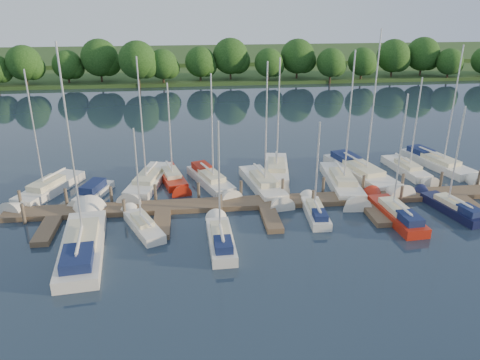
{
  "coord_description": "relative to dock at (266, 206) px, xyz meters",
  "views": [
    {
      "loc": [
        -5.91,
        -25.58,
        15.7
      ],
      "look_at": [
        -1.96,
        8.0,
        2.2
      ],
      "focal_mm": 35.0,
      "sensor_mm": 36.0,
      "label": 1
    }
  ],
  "objects": [
    {
      "name": "ground",
      "position": [
        0.0,
        -7.31,
        -0.2
      ],
      "size": [
        260.0,
        260.0,
        0.0
      ],
      "primitive_type": "plane",
      "color": "#1A2734",
      "rests_on": "ground"
    },
    {
      "name": "dock",
      "position": [
        0.0,
        0.0,
        0.0
      ],
      "size": [
        40.0,
        6.0,
        0.4
      ],
      "color": "brown",
      "rests_on": "ground"
    },
    {
      "name": "mooring_pilings",
      "position": [
        0.0,
        1.13,
        0.4
      ],
      "size": [
        38.24,
        2.84,
        2.0
      ],
      "color": "#473D33",
      "rests_on": "ground"
    },
    {
      "name": "far_shore",
      "position": [
        0.0,
        67.69,
        0.1
      ],
      "size": [
        180.0,
        30.0,
        0.6
      ],
      "primitive_type": "cube",
      "color": "#284219",
      "rests_on": "ground"
    },
    {
      "name": "distant_hill",
      "position": [
        0.0,
        92.69,
        0.5
      ],
      "size": [
        220.0,
        40.0,
        1.4
      ],
      "primitive_type": "cube",
      "color": "#325123",
      "rests_on": "ground"
    },
    {
      "name": "treeline",
      "position": [
        0.79,
        54.9,
        3.9
      ],
      "size": [
        144.95,
        9.69,
        8.32
      ],
      "color": "#38281C",
      "rests_on": "ground"
    },
    {
      "name": "sailboat_n_0",
      "position": [
        -17.79,
        4.79,
        0.09
      ],
      "size": [
        4.76,
        8.26,
        10.89
      ],
      "rotation": [
        0.0,
        0.0,
        2.72
      ],
      "color": "silver",
      "rests_on": "ground"
    },
    {
      "name": "motorboat",
      "position": [
        -13.87,
        3.74,
        0.13
      ],
      "size": [
        2.87,
        5.33,
        1.52
      ],
      "rotation": [
        0.0,
        0.0,
        2.82
      ],
      "color": "silver",
      "rests_on": "ground"
    },
    {
      "name": "sailboat_n_2",
      "position": [
        -9.56,
        5.74,
        0.07
      ],
      "size": [
        3.99,
        9.23,
        11.51
      ],
      "rotation": [
        0.0,
        0.0,
        2.9
      ],
      "color": "silver",
      "rests_on": "ground"
    },
    {
      "name": "sailboat_n_3",
      "position": [
        -7.42,
        6.57,
        0.07
      ],
      "size": [
        3.1,
        7.26,
        9.21
      ],
      "rotation": [
        0.0,
        0.0,
        3.38
      ],
      "color": "#A51E0F",
      "rests_on": "ground"
    },
    {
      "name": "sailboat_n_4",
      "position": [
        -3.96,
        5.3,
        0.13
      ],
      "size": [
        4.07,
        7.9,
        10.22
      ],
      "rotation": [
        0.0,
        0.0,
        3.49
      ],
      "color": "silver",
      "rests_on": "ground"
    },
    {
      "name": "sailboat_n_5",
      "position": [
        0.46,
        3.72,
        0.08
      ],
      "size": [
        3.27,
        8.92,
        11.31
      ],
      "rotation": [
        0.0,
        0.0,
        3.3
      ],
      "color": "silver",
      "rests_on": "ground"
    },
    {
      "name": "sailboat_n_6",
      "position": [
        2.23,
        7.18,
        0.08
      ],
      "size": [
        3.29,
        8.81,
        11.1
      ],
      "rotation": [
        0.0,
        0.0,
        2.97
      ],
      "color": "silver",
      "rests_on": "ground"
    },
    {
      "name": "sailboat_n_7",
      "position": [
        7.33,
        3.32,
        0.08
      ],
      "size": [
        2.93,
        9.59,
        12.13
      ],
      "rotation": [
        0.0,
        0.0,
        3.06
      ],
      "color": "silver",
      "rests_on": "ground"
    },
    {
      "name": "sailboat_n_8",
      "position": [
        9.98,
        5.52,
        0.12
      ],
      "size": [
        4.6,
        10.94,
        13.62
      ],
      "rotation": [
        0.0,
        0.0,
        3.37
      ],
      "color": "silver",
      "rests_on": "ground"
    },
    {
      "name": "sailboat_n_9",
      "position": [
        14.53,
        6.07,
        0.07
      ],
      "size": [
        2.43,
        7.34,
        9.36
      ],
      "rotation": [
        0.0,
        0.0,
        3.26
      ],
      "color": "silver",
      "rests_on": "ground"
    },
    {
      "name": "sailboat_n_10",
      "position": [
        18.27,
        7.11,
        0.12
      ],
      "size": [
        4.37,
        9.58,
        11.99
      ],
      "rotation": [
        0.0,
        0.0,
        3.42
      ],
      "color": "silver",
      "rests_on": "ground"
    },
    {
      "name": "sailboat_s_0",
      "position": [
        -13.03,
        -4.85,
        0.14
      ],
      "size": [
        3.48,
        10.94,
        13.71
      ],
      "rotation": [
        0.0,
        0.0,
        0.1
      ],
      "color": "silver",
      "rests_on": "ground"
    },
    {
      "name": "sailboat_s_1",
      "position": [
        -9.34,
        -2.49,
        0.07
      ],
      "size": [
        3.34,
        5.86,
        7.76
      ],
      "rotation": [
        0.0,
        0.0,
        0.41
      ],
      "color": "silver",
      "rests_on": "ground"
    },
    {
      "name": "sailboat_s_2",
      "position": [
        -3.97,
        -5.32,
        0.13
      ],
      "size": [
        1.71,
        6.74,
        8.84
      ],
      "rotation": [
        0.0,
        0.0,
        0.02
      ],
      "color": "silver",
      "rests_on": "ground"
    },
    {
      "name": "sailboat_s_3",
      "position": [
        3.48,
        -1.83,
        0.11
      ],
      "size": [
        1.69,
        5.85,
        7.58
      ],
      "rotation": [
        0.0,
        0.0,
        -0.06
      ],
      "color": "silver",
      "rests_on": "ground"
    },
    {
      "name": "sailboat_s_4",
      "position": [
        9.32,
        -2.91,
        0.13
      ],
      "size": [
        2.22,
        7.57,
        9.73
      ],
      "rotation": [
        0.0,
        0.0,
        0.07
      ],
      "color": "#A51E0F",
      "rests_on": "ground"
    },
    {
      "name": "sailboat_s_5",
      "position": [
        14.1,
        -2.34,
        0.12
      ],
      "size": [
        2.78,
        6.68,
        8.59
      ],
      "rotation": [
        0.0,
        0.0,
        0.22
      ],
      "color": "black",
      "rests_on": "ground"
    }
  ]
}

